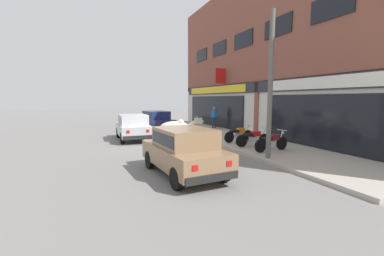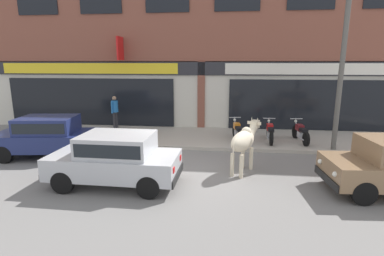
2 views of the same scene
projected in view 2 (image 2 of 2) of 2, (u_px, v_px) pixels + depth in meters
The scene contains 11 objects.
ground_plane at pixel (185, 170), 9.51m from camera, with size 90.00×90.00×0.00m, color slate.
sidewalk at pixel (198, 137), 13.41m from camera, with size 19.00×3.66×0.14m, color #A8A093.
shop_building at pixel (202, 29), 14.38m from camera, with size 23.00×1.40×10.25m.
cow at pixel (244, 141), 9.18m from camera, with size 1.14×2.01×1.61m.
car_0 at pixel (47, 135), 10.75m from camera, with size 3.76×2.06×1.46m.
car_2 at pixel (116, 157), 8.23m from camera, with size 3.64×1.67×1.46m.
motorcycle_0 at pixel (237, 131), 12.59m from camera, with size 0.54×1.80×0.88m.
motorcycle_1 at pixel (270, 132), 12.39m from camera, with size 0.52×1.81×0.88m.
motorcycle_2 at pixel (300, 133), 12.29m from camera, with size 0.52×1.81×0.88m.
pedestrian at pixel (115, 109), 14.69m from camera, with size 0.32×0.48×1.60m.
utility_pole at pixel (341, 77), 10.74m from camera, with size 0.18×0.18×5.38m, color #595651.
Camera 2 is at (1.24, -8.91, 3.37)m, focal length 28.00 mm.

